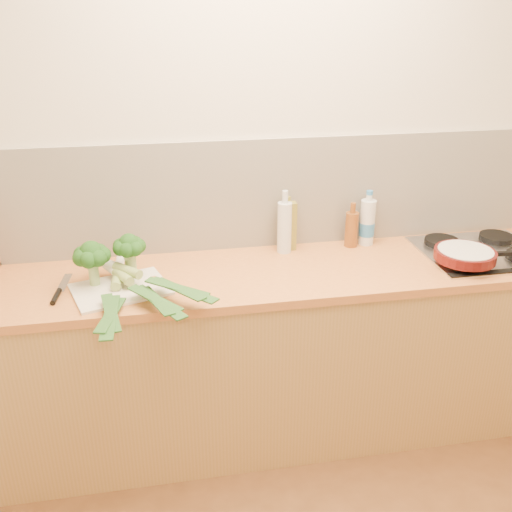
{
  "coord_description": "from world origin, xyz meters",
  "views": [
    {
      "loc": [
        -0.53,
        -1.11,
        2.01
      ],
      "look_at": [
        -0.12,
        1.1,
        1.02
      ],
      "focal_mm": 40.0,
      "sensor_mm": 36.0,
      "label": 1
    }
  ],
  "objects_px": {
    "skillet": "(466,254)",
    "gas_hob": "(482,251)",
    "chopping_board": "(121,289)",
    "chefs_knife": "(58,293)"
  },
  "relations": [
    {
      "from": "gas_hob",
      "to": "skillet",
      "type": "bearing_deg",
      "value": -142.87
    },
    {
      "from": "chopping_board",
      "to": "skillet",
      "type": "relative_size",
      "value": 0.95
    },
    {
      "from": "gas_hob",
      "to": "skillet",
      "type": "xyz_separation_m",
      "value": [
        -0.16,
        -0.12,
        0.05
      ]
    },
    {
      "from": "skillet",
      "to": "gas_hob",
      "type": "bearing_deg",
      "value": 43.01
    },
    {
      "from": "chefs_knife",
      "to": "skillet",
      "type": "relative_size",
      "value": 0.73
    },
    {
      "from": "chefs_knife",
      "to": "gas_hob",
      "type": "bearing_deg",
      "value": 8.02
    },
    {
      "from": "gas_hob",
      "to": "chopping_board",
      "type": "height_order",
      "value": "gas_hob"
    },
    {
      "from": "skillet",
      "to": "chopping_board",
      "type": "bearing_deg",
      "value": -175.74
    },
    {
      "from": "chopping_board",
      "to": "skillet",
      "type": "bearing_deg",
      "value": -18.74
    },
    {
      "from": "gas_hob",
      "to": "chopping_board",
      "type": "relative_size",
      "value": 1.5
    }
  ]
}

